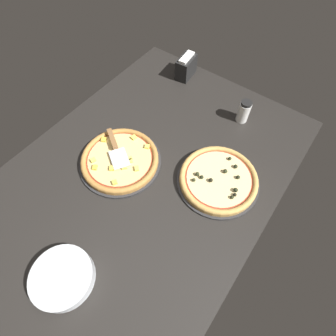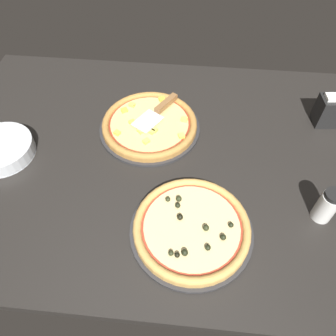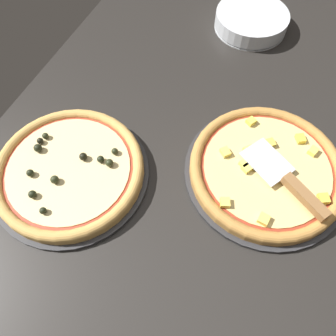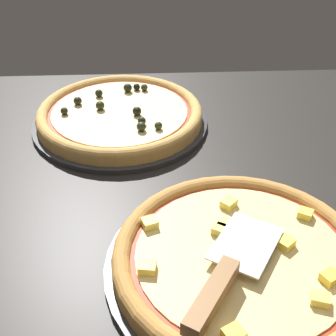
{
  "view_description": "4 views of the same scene",
  "coord_description": "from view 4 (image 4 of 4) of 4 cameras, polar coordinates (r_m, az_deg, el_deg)",
  "views": [
    {
      "loc": [
        41.34,
        42.96,
        97.6
      ],
      "look_at": [
        -6.19,
        7.83,
        3.0
      ],
      "focal_mm": 28.0,
      "sensor_mm": 36.0,
      "label": 1
    },
    {
      "loc": [
        -12.53,
        72.1,
        84.02
      ],
      "look_at": [
        -6.19,
        7.83,
        3.0
      ],
      "focal_mm": 35.0,
      "sensor_mm": 36.0,
      "label": 2
    },
    {
      "loc": [
        -38.78,
        -5.98,
        64.9
      ],
      "look_at": [
        -6.19,
        7.83,
        3.0
      ],
      "focal_mm": 35.0,
      "sensor_mm": 36.0,
      "label": 3
    },
    {
      "loc": [
        -9.33,
        -54.87,
        47.18
      ],
      "look_at": [
        -6.19,
        7.83,
        3.0
      ],
      "focal_mm": 50.0,
      "sensor_mm": 36.0,
      "label": 4
    }
  ],
  "objects": [
    {
      "name": "pizza_back",
      "position": [
        0.94,
        -5.89,
        6.59
      ],
      "size": [
        32.85,
        32.85,
        4.03
      ],
      "color": "tan",
      "rests_on": "pizza_pan_back"
    },
    {
      "name": "pizza_pan_back",
      "position": [
        0.95,
        -5.82,
        5.54
      ],
      "size": [
        34.95,
        34.95,
        1.0
      ],
      "primitive_type": "cylinder",
      "color": "#2D2D30",
      "rests_on": "ground_plane"
    },
    {
      "name": "ground_plane",
      "position": [
        0.74,
        5.12,
        -6.39
      ],
      "size": [
        148.26,
        105.66,
        3.6
      ],
      "primitive_type": "cube",
      "color": "black"
    },
    {
      "name": "pizza_front",
      "position": [
        0.63,
        8.91,
        -10.72
      ],
      "size": [
        33.98,
        33.98,
        3.21
      ],
      "color": "#B77F3D",
      "rests_on": "pizza_pan_front"
    },
    {
      "name": "serving_spatula",
      "position": [
        0.57,
        6.57,
        -13.48
      ],
      "size": [
        15.23,
        20.5,
        2.0
      ],
      "color": "silver",
      "rests_on": "pizza_front"
    },
    {
      "name": "pizza_pan_front",
      "position": [
        0.64,
        8.76,
        -11.89
      ],
      "size": [
        36.15,
        36.15,
        1.0
      ],
      "primitive_type": "cylinder",
      "color": "#2D2D30",
      "rests_on": "ground_plane"
    }
  ]
}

